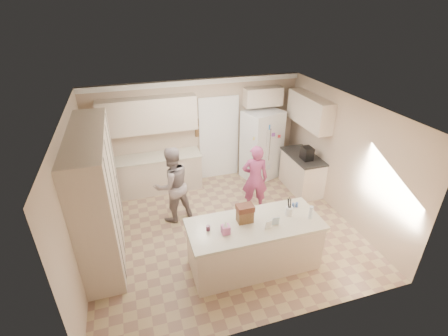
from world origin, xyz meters
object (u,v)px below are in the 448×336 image
object	(u,v)px
tissue_box	(226,229)
island_base	(254,245)
dollhouse_body	(245,216)
teen_girl	(255,178)
coffee_maker	(307,153)
teen_boy	(172,185)
utensil_crock	(289,211)
refrigerator	(262,145)

from	to	relation	value
tissue_box	island_base	bearing A→B (deg)	10.30
dollhouse_body	teen_girl	bearing A→B (deg)	62.15
coffee_maker	teen_boy	world-z (taller)	teen_boy
tissue_box	dollhouse_body	distance (m)	0.45
tissue_box	dollhouse_body	bearing A→B (deg)	26.57
utensil_crock	tissue_box	world-z (taller)	utensil_crock
utensil_crock	tissue_box	distance (m)	1.21
coffee_maker	teen_girl	bearing A→B (deg)	-169.25
island_base	teen_girl	xyz separation A→B (m)	(0.66, 1.64, 0.34)
coffee_maker	tissue_box	size ratio (longest dim) A/B	2.14
island_base	teen_boy	distance (m)	2.16
coffee_maker	island_base	xyz separation A→B (m)	(-2.05, -1.90, -0.63)
refrigerator	coffee_maker	bearing A→B (deg)	-76.61
island_base	teen_boy	world-z (taller)	teen_boy
dollhouse_body	teen_boy	xyz separation A→B (m)	(-0.96, 1.70, -0.20)
teen_boy	utensil_crock	bearing A→B (deg)	116.95
coffee_maker	island_base	bearing A→B (deg)	-137.17
utensil_crock	teen_boy	xyz separation A→B (m)	(-1.76, 1.75, -0.17)
coffee_maker	utensil_crock	xyz separation A→B (m)	(-1.40, -1.85, -0.07)
refrigerator	dollhouse_body	size ratio (longest dim) A/B	6.92
coffee_maker	utensil_crock	size ratio (longest dim) A/B	2.00
teen_boy	teen_girl	bearing A→B (deg)	156.40
dollhouse_body	island_base	bearing A→B (deg)	-33.69
teen_boy	teen_girl	world-z (taller)	teen_boy
tissue_box	utensil_crock	bearing A→B (deg)	7.13
coffee_maker	utensil_crock	world-z (taller)	coffee_maker
refrigerator	teen_boy	xyz separation A→B (m)	(-2.51, -1.20, -0.07)
utensil_crock	teen_boy	distance (m)	2.49
teen_boy	teen_girl	xyz separation A→B (m)	(1.78, -0.17, -0.06)
utensil_crock	teen_boy	world-z (taller)	teen_boy
coffee_maker	teen_girl	size ratio (longest dim) A/B	0.19
refrigerator	island_base	distance (m)	3.34
dollhouse_body	teen_girl	world-z (taller)	teen_girl
coffee_maker	utensil_crock	distance (m)	2.32
island_base	teen_girl	size ratio (longest dim) A/B	1.41
tissue_box	teen_boy	xyz separation A→B (m)	(-0.56, 1.90, -0.16)
utensil_crock	teen_girl	distance (m)	1.60
dollhouse_body	teen_girl	size ratio (longest dim) A/B	0.17
tissue_box	teen_boy	world-z (taller)	teen_boy
refrigerator	teen_girl	distance (m)	1.56
island_base	utensil_crock	xyz separation A→B (m)	(0.65, 0.05, 0.56)
tissue_box	teen_girl	size ratio (longest dim) A/B	0.09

